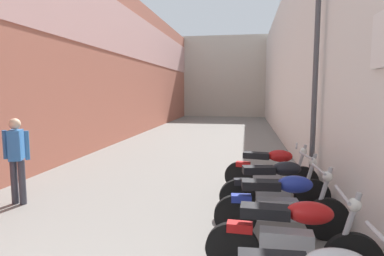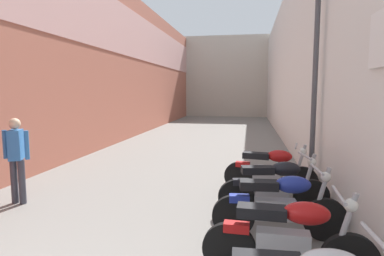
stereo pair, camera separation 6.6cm
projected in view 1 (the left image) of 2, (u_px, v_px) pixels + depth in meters
The scene contains 10 objects.
ground_plane at pixel (195, 148), 11.78m from camera, with size 41.71×41.71×0.00m, color slate.
building_left at pixel (123, 64), 13.90m from camera, with size 0.45×25.71×6.30m.
building_right at pixel (289, 66), 12.83m from camera, with size 0.45×25.71×6.10m.
building_far_end at pixel (225, 77), 26.96m from camera, with size 9.50×2.00×6.45m, color beige.
motorcycle_second at pixel (292, 237), 3.47m from camera, with size 1.85×0.58×1.04m.
motorcycle_third at pixel (282, 204), 4.50m from camera, with size 1.85×0.58×1.04m.
motorcycle_fourth at pixel (276, 185), 5.38m from camera, with size 1.84×0.58×1.04m.
motorcycle_fifth at pixel (271, 169), 6.49m from camera, with size 1.84×0.58×1.04m.
pedestrian_further_down at pixel (17, 154), 5.85m from camera, with size 0.52×0.39×1.57m.
street_lamp at pixel (311, 53), 6.20m from camera, with size 0.79×0.18×4.75m.
Camera 1 is at (1.80, -0.63, 2.05)m, focal length 30.42 mm.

